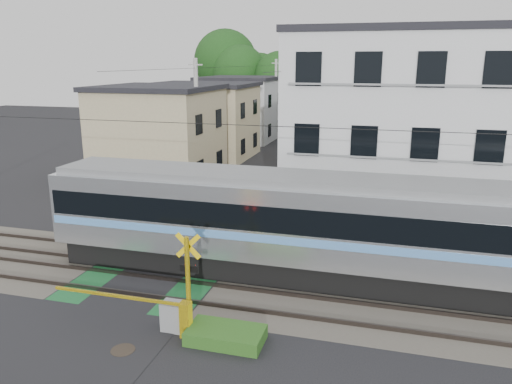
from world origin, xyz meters
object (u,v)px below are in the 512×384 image
(apartment_block, at_px, (396,128))
(crossing_signal_near, at_px, (175,309))
(manhole_cover, at_px, (123,350))
(pedestrian, at_px, (304,133))
(crossing_signal_far, at_px, (139,221))

(apartment_block, bearing_deg, crossing_signal_near, -114.22)
(crossing_signal_near, relative_size, manhole_cover, 6.98)
(pedestrian, xyz_separation_m, manhole_cover, (1.77, -38.02, -0.83))
(crossing_signal_far, xyz_separation_m, pedestrian, (2.39, 29.35, 0.13))
(apartment_block, distance_m, manhole_cover, 16.73)
(crossing_signal_far, distance_m, pedestrian, 29.45)
(manhole_cover, bearing_deg, crossing_signal_near, 53.53)
(crossing_signal_near, height_order, crossing_signal_far, same)
(crossing_signal_near, xyz_separation_m, manhole_cover, (-1.01, -1.36, -0.70))
(crossing_signal_far, relative_size, apartment_block, 0.46)
(crossing_signal_far, distance_m, manhole_cover, 9.64)
(crossing_signal_far, bearing_deg, manhole_cover, -64.32)
(crossing_signal_near, relative_size, apartment_block, 0.46)
(manhole_cover, bearing_deg, crossing_signal_far, 115.68)
(crossing_signal_near, distance_m, manhole_cover, 1.83)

